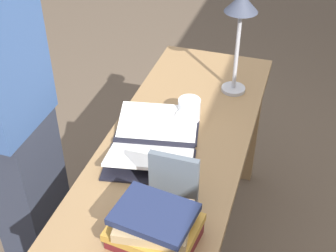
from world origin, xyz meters
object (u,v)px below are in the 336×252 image
object	(u,v)px
book_stack_tall	(154,227)
reading_lamp	(240,16)
book_standing_upright	(174,180)
person_reader	(13,117)
coffee_mug	(189,110)
open_book	(154,142)

from	to	relation	value
book_stack_tall	reading_lamp	distance (m)	0.99
book_standing_upright	person_reader	bearing A→B (deg)	-102.59
book_stack_tall	reading_lamp	size ratio (longest dim) A/B	0.61
book_stack_tall	person_reader	xyz separation A→B (m)	(-0.33, -0.70, 0.03)
reading_lamp	coffee_mug	bearing A→B (deg)	-24.85
reading_lamp	person_reader	distance (m)	1.02
book_stack_tall	person_reader	world-z (taller)	person_reader
open_book	book_standing_upright	size ratio (longest dim) A/B	2.44
book_standing_upright	reading_lamp	bearing A→B (deg)	175.54
reading_lamp	coffee_mug	distance (m)	0.45
book_standing_upright	coffee_mug	world-z (taller)	book_standing_upright
book_stack_tall	reading_lamp	world-z (taller)	reading_lamp
reading_lamp	person_reader	size ratio (longest dim) A/B	0.27
open_book	book_standing_upright	bearing A→B (deg)	20.64
book_standing_upright	coffee_mug	xyz separation A→B (m)	(-0.47, -0.08, -0.05)
coffee_mug	person_reader	distance (m)	0.71
reading_lamp	coffee_mug	xyz separation A→B (m)	(0.29, -0.13, -0.32)
reading_lamp	open_book	bearing A→B (deg)	-23.80
book_standing_upright	reading_lamp	distance (m)	0.81
reading_lamp	person_reader	bearing A→B (deg)	-51.68
person_reader	open_book	bearing A→B (deg)	-78.64
reading_lamp	book_standing_upright	bearing A→B (deg)	-4.29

